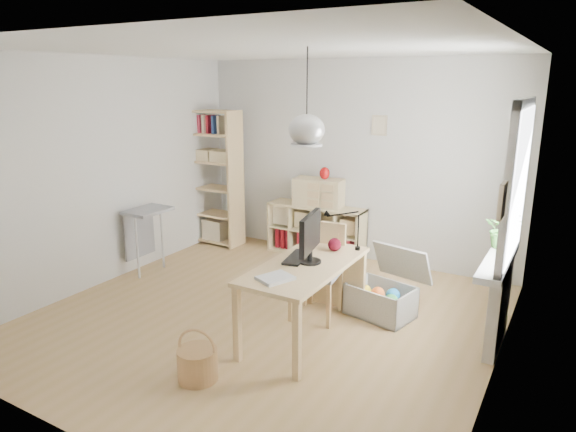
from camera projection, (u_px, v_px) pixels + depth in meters
The scene contains 20 objects.
ground at pixel (266, 317), 5.41m from camera, with size 4.50×4.50×0.00m, color tan.
room_shell at pixel (307, 130), 4.50m from camera, with size 4.50×4.50×4.50m.
window_unit at pixel (518, 184), 4.44m from camera, with size 0.07×1.16×1.46m.
radiator at pixel (499, 306), 4.75m from camera, with size 0.10×0.80×0.80m, color silver.
windowsill at pixel (498, 261), 4.67m from camera, with size 0.22×1.20×0.06m, color silver.
desk at pixel (305, 273), 4.85m from camera, with size 0.70×1.50×0.75m.
cube_shelf at pixel (316, 234), 7.31m from camera, with size 1.40×0.38×0.72m.
tall_bookshelf at pixel (214, 172), 7.62m from camera, with size 0.80×0.38×2.00m.
side_table at pixel (145, 222), 6.52m from camera, with size 0.40×0.55×0.85m.
chair at pixel (319, 264), 5.35m from camera, with size 0.54×0.54×0.98m.
wicker_basket at pixel (198, 363), 4.26m from camera, with size 0.33×0.33×0.46m.
storage_chest at pixel (385, 294), 5.44m from camera, with size 0.80×0.87×0.70m.
monitor at pixel (310, 236), 4.80m from camera, with size 0.22×0.54×0.47m.
keyboard at pixel (297, 257), 4.96m from camera, with size 0.16×0.44×0.02m, color black.
task_lamp at pixel (340, 223), 5.19m from camera, with size 0.37×0.14×0.39m.
yarn_ball at pixel (335, 245), 5.17m from camera, with size 0.14×0.14×0.14m, color #540B17.
paper_tray at pixel (275, 278), 4.44m from camera, with size 0.23×0.29×0.03m, color silver.
drawer_chest at pixel (318, 192), 7.09m from camera, with size 0.68×0.31×0.39m, color #CEBA88.
red_vase at pixel (325, 173), 6.97m from camera, with size 0.14×0.14×0.17m, color maroon.
potted_plant at pixel (504, 229), 4.89m from camera, with size 0.33×0.29×0.37m, color #35712A.
Camera 1 is at (2.69, -4.17, 2.44)m, focal length 32.00 mm.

